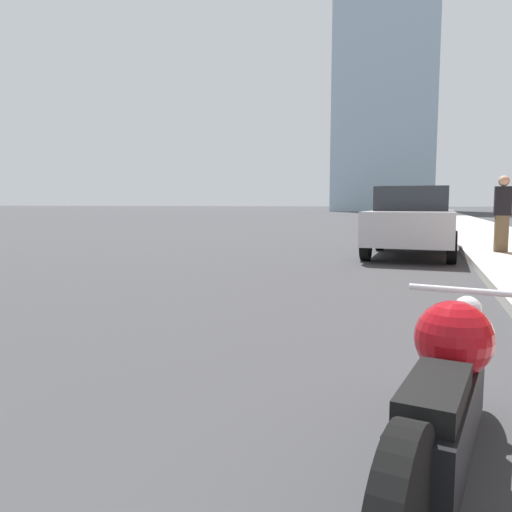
% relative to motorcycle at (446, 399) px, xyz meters
% --- Properties ---
extents(sidewalk, '(3.15, 240.00, 0.15)m').
position_rel_motorcycle_xyz_m(sidewalk, '(2.45, 35.82, -0.34)').
color(sidewalk, '#B2ADA3').
rests_on(sidewalk, ground_plane).
extents(distant_tower, '(15.35, 15.35, 59.39)m').
position_rel_motorcycle_xyz_m(distant_tower, '(-5.96, 82.48, 29.28)').
color(distant_tower, '#9EB7CC').
rests_on(distant_tower, ground_plane).
extents(motorcycle, '(0.69, 2.29, 0.82)m').
position_rel_motorcycle_xyz_m(motorcycle, '(0.00, 0.00, 0.00)').
color(motorcycle, black).
rests_on(motorcycle, ground_plane).
extents(parked_car_silver, '(2.14, 4.37, 1.67)m').
position_rel_motorcycle_xyz_m(parked_car_silver, '(-0.33, 10.34, 0.45)').
color(parked_car_silver, '#BCBCC1').
rests_on(parked_car_silver, ground_plane).
extents(parked_car_white, '(2.03, 4.44, 1.77)m').
position_rel_motorcycle_xyz_m(parked_car_white, '(-0.44, 22.42, 0.48)').
color(parked_car_white, silver).
rests_on(parked_car_white, ground_plane).
extents(parked_car_red, '(1.96, 4.15, 1.73)m').
position_rel_motorcycle_xyz_m(parked_car_red, '(-0.24, 35.09, 0.45)').
color(parked_car_red, red).
rests_on(parked_car_red, ground_plane).
extents(parked_car_blue, '(2.00, 4.12, 1.62)m').
position_rel_motorcycle_xyz_m(parked_car_blue, '(-0.23, 45.99, 0.42)').
color(parked_car_blue, '#1E3899').
rests_on(parked_car_blue, ground_plane).
extents(pedestrian, '(0.36, 0.25, 1.77)m').
position_rel_motorcycle_xyz_m(pedestrian, '(1.67, 10.52, 0.66)').
color(pedestrian, brown).
rests_on(pedestrian, sidewalk).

